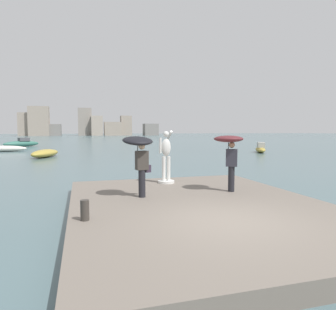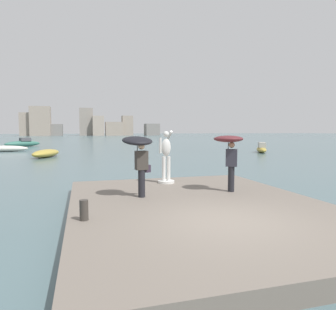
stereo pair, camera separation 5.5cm
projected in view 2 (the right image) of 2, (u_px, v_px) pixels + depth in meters
ground_plane at (105, 147)px, 45.68m from camera, size 400.00×400.00×0.00m
pier at (199, 209)px, 9.05m from camera, size 7.34×9.68×0.40m
statue_white_figure at (166, 159)px, 12.36m from camera, size 0.66×0.89×2.13m
onlooker_left at (139, 150)px, 9.66m from camera, size 1.12×1.14×1.99m
onlooker_right at (229, 147)px, 10.60m from camera, size 1.39×1.39×1.95m
mooring_bollard at (84, 210)px, 7.24m from camera, size 0.20×0.20×0.49m
boat_near at (46, 153)px, 28.93m from camera, size 2.96×4.74×0.73m
boat_far at (262, 149)px, 35.09m from camera, size 2.60×4.01×1.17m
boat_leftward at (6, 149)px, 36.55m from camera, size 5.18×1.93×0.72m
boat_rightward at (23, 143)px, 47.72m from camera, size 5.20×3.97×1.37m
distant_skyline at (78, 125)px, 148.56m from camera, size 65.16×14.14×13.71m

